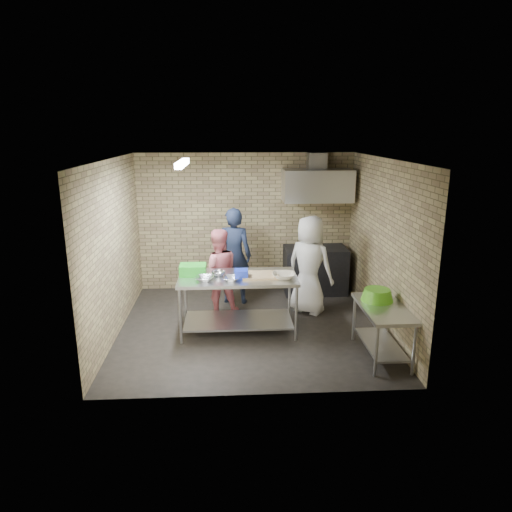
{
  "coord_description": "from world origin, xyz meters",
  "views": [
    {
      "loc": [
        -0.32,
        -6.98,
        3.13
      ],
      "look_at": [
        0.1,
        0.2,
        1.15
      ],
      "focal_mm": 32.48,
      "sensor_mm": 36.0,
      "label": 1
    }
  ],
  "objects": [
    {
      "name": "blue_tub",
      "position": [
        -0.15,
        -0.22,
        0.98
      ],
      "size": [
        0.2,
        0.2,
        0.13
      ],
      "primitive_type": "cube",
      "color": "#1B34CB",
      "rests_on": "prep_table"
    },
    {
      "name": "woman_white",
      "position": [
        1.05,
        0.61,
        0.86
      ],
      "size": [
        1.0,
        0.95,
        1.72
      ],
      "primitive_type": "imported",
      "rotation": [
        0.0,
        0.0,
        2.48
      ],
      "color": "white",
      "rests_on": "floor"
    },
    {
      "name": "side_counter",
      "position": [
        1.8,
        -1.1,
        0.38
      ],
      "size": [
        0.6,
        1.2,
        0.75
      ],
      "primitive_type": "cube",
      "color": "silver",
      "rests_on": "floor"
    },
    {
      "name": "front_wall",
      "position": [
        0.0,
        -2.0,
        1.35
      ],
      "size": [
        4.2,
        0.06,
        2.7
      ],
      "primitive_type": "cube",
      "color": "tan",
      "rests_on": "ground"
    },
    {
      "name": "green_crate",
      "position": [
        -0.9,
        -0.0,
        1.0
      ],
      "size": [
        0.41,
        0.31,
        0.16
      ],
      "primitive_type": "cube",
      "color": "green",
      "rests_on": "prep_table"
    },
    {
      "name": "floor",
      "position": [
        0.0,
        0.0,
        0.0
      ],
      "size": [
        4.2,
        4.2,
        0.0
      ],
      "primitive_type": "plane",
      "color": "black",
      "rests_on": "ground"
    },
    {
      "name": "man_navy",
      "position": [
        -0.25,
        1.17,
        0.89
      ],
      "size": [
        0.71,
        0.53,
        1.78
      ],
      "primitive_type": "imported",
      "rotation": [
        0.0,
        0.0,
        2.98
      ],
      "color": "black",
      "rests_on": "floor"
    },
    {
      "name": "left_wall",
      "position": [
        -2.1,
        0.0,
        1.35
      ],
      "size": [
        0.06,
        4.0,
        2.7
      ],
      "primitive_type": "cube",
      "color": "tan",
      "rests_on": "ground"
    },
    {
      "name": "stove",
      "position": [
        1.35,
        1.65,
        0.45
      ],
      "size": [
        1.2,
        0.7,
        0.9
      ],
      "primitive_type": "cube",
      "color": "black",
      "rests_on": "floor"
    },
    {
      "name": "ceiling",
      "position": [
        0.0,
        0.0,
        2.7
      ],
      "size": [
        4.2,
        4.2,
        0.0
      ],
      "primitive_type": "plane",
      "rotation": [
        3.14,
        0.0,
        0.0
      ],
      "color": "black",
      "rests_on": "ground"
    },
    {
      "name": "ceramic_bowl",
      "position": [
        0.5,
        -0.27,
        0.96
      ],
      "size": [
        0.39,
        0.39,
        0.09
      ],
      "primitive_type": "imported",
      "rotation": [
        0.0,
        0.0,
        -0.12
      ],
      "color": "beige",
      "rests_on": "prep_table"
    },
    {
      "name": "green_basin",
      "position": [
        1.78,
        -0.85,
        0.83
      ],
      "size": [
        0.46,
        0.46,
        0.17
      ],
      "primitive_type": null,
      "color": "#59C626",
      "rests_on": "side_counter"
    },
    {
      "name": "back_wall",
      "position": [
        0.0,
        2.0,
        1.35
      ],
      "size": [
        4.2,
        0.06,
        2.7
      ],
      "primitive_type": "cube",
      "color": "tan",
      "rests_on": "ground"
    },
    {
      "name": "mixing_bowl_c",
      "position": [
        -0.3,
        -0.34,
        0.95
      ],
      "size": [
        0.29,
        0.29,
        0.06
      ],
      "primitive_type": "imported",
      "rotation": [
        0.0,
        0.0,
        -0.12
      ],
      "color": "silver",
      "rests_on": "prep_table"
    },
    {
      "name": "right_wall",
      "position": [
        2.1,
        0.0,
        1.35
      ],
      "size": [
        0.06,
        4.0,
        2.7
      ],
      "primitive_type": "cube",
      "color": "tan",
      "rests_on": "ground"
    },
    {
      "name": "cutting_board",
      "position": [
        0.15,
        -0.14,
        0.93
      ],
      "size": [
        0.56,
        0.43,
        0.03
      ],
      "primitive_type": "cube",
      "color": "tan",
      "rests_on": "prep_table"
    },
    {
      "name": "mixing_bowl_b",
      "position": [
        -0.5,
        -0.07,
        0.95
      ],
      "size": [
        0.24,
        0.24,
        0.07
      ],
      "primitive_type": "imported",
      "rotation": [
        0.0,
        0.0,
        -0.12
      ],
      "color": "#BABCC2",
      "rests_on": "prep_table"
    },
    {
      "name": "fluorescent_fixture",
      "position": [
        -1.0,
        0.0,
        2.64
      ],
      "size": [
        0.1,
        1.25,
        0.08
      ],
      "primitive_type": "cube",
      "color": "white",
      "rests_on": "ceiling"
    },
    {
      "name": "wall_shelf",
      "position": [
        1.65,
        1.89,
        1.92
      ],
      "size": [
        0.8,
        0.2,
        0.04
      ],
      "primitive_type": "cube",
      "color": "#3F2B19",
      "rests_on": "back_wall"
    },
    {
      "name": "hood_duct",
      "position": [
        1.35,
        1.85,
        2.55
      ],
      "size": [
        0.35,
        0.3,
        0.3
      ],
      "primitive_type": "cube",
      "color": "#A5A8AD",
      "rests_on": "back_wall"
    },
    {
      "name": "woman_pink",
      "position": [
        -0.53,
        0.62,
        0.76
      ],
      "size": [
        0.81,
        0.68,
        1.51
      ],
      "primitive_type": "imported",
      "rotation": [
        0.0,
        0.0,
        3.29
      ],
      "color": "#DE7581",
      "rests_on": "floor"
    },
    {
      "name": "range_hood",
      "position": [
        1.35,
        1.7,
        2.1
      ],
      "size": [
        1.3,
        0.6,
        0.6
      ],
      "primitive_type": "cube",
      "color": "silver",
      "rests_on": "back_wall"
    },
    {
      "name": "bottle_green",
      "position": [
        1.8,
        1.89,
        2.02
      ],
      "size": [
        0.06,
        0.06,
        0.15
      ],
      "primitive_type": "cylinder",
      "color": "green",
      "rests_on": "wall_shelf"
    },
    {
      "name": "bottle_red",
      "position": [
        1.4,
        1.89,
        2.03
      ],
      "size": [
        0.07,
        0.07,
        0.18
      ],
      "primitive_type": "cylinder",
      "color": "#B22619",
      "rests_on": "wall_shelf"
    },
    {
      "name": "prep_table",
      "position": [
        -0.2,
        -0.12,
        0.46
      ],
      "size": [
        1.84,
        0.92,
        0.92
      ],
      "primitive_type": "cube",
      "color": "silver",
      "rests_on": "floor"
    },
    {
      "name": "mixing_bowl_a",
      "position": [
        -0.7,
        -0.32,
        0.95
      ],
      "size": [
        0.32,
        0.32,
        0.07
      ],
      "primitive_type": "imported",
      "rotation": [
        0.0,
        0.0,
        -0.12
      ],
      "color": "silver",
      "rests_on": "prep_table"
    }
  ]
}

